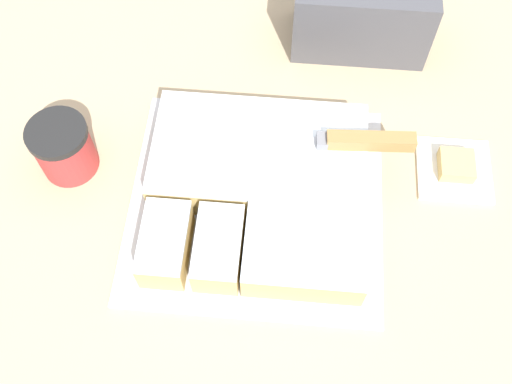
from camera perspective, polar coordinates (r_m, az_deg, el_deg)
The scene contains 9 objects.
ground_plane at distance 1.77m, azimuth -1.19°, elevation -12.25°, with size 8.00×8.00×0.00m, color #7F705B.
countertop at distance 1.34m, azimuth -1.54°, elevation -6.77°, with size 1.40×1.10×0.90m.
cake_board at distance 0.89m, azimuth -0.00°, elevation -1.03°, with size 0.37×0.36×0.01m.
cake at distance 0.86m, azimuth 0.25°, elevation 0.17°, with size 0.31×0.30×0.06m.
knife at distance 0.87m, azimuth 8.71°, elevation 4.81°, with size 0.34×0.04×0.02m.
coffee_cup at distance 0.94m, azimuth -17.84°, elevation 4.01°, with size 0.09×0.09×0.09m.
paper_napkin at distance 0.97m, azimuth 18.32°, elevation 2.19°, with size 0.11×0.11×0.01m.
brownie at distance 0.96m, azimuth 18.54°, elevation 2.61°, with size 0.05×0.05×0.02m.
storage_box at distance 1.05m, azimuth 10.07°, elevation 16.51°, with size 0.22×0.12×0.13m.
Camera 1 is at (0.08, -0.50, 1.70)m, focal length 42.00 mm.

